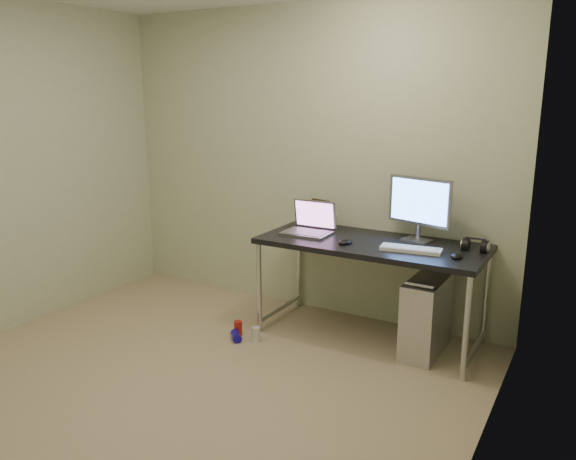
{
  "coord_description": "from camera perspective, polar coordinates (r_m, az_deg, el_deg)",
  "views": [
    {
      "loc": [
        2.18,
        -2.33,
        1.8
      ],
      "look_at": [
        0.24,
        1.04,
        0.85
      ],
      "focal_mm": 35.0,
      "sensor_mm": 36.0,
      "label": 1
    }
  ],
  "objects": [
    {
      "name": "laptop",
      "position": [
        4.32,
        2.23,
        0.44
      ],
      "size": [
        0.36,
        0.29,
        0.24
      ],
      "rotation": [
        0.0,
        0.0,
        0.01
      ],
      "color": "#A1A0A7",
      "rests_on": "desk"
    },
    {
      "name": "desk",
      "position": [
        4.14,
        8.44,
        -2.2
      ],
      "size": [
        1.63,
        0.71,
        0.75
      ],
      "color": "black",
      "rests_on": "ground"
    },
    {
      "name": "can_red",
      "position": [
        4.35,
        -5.09,
        -9.91
      ],
      "size": [
        0.08,
        0.08,
        0.11
      ],
      "primitive_type": "cylinder",
      "rotation": [
        0.0,
        0.0,
        0.31
      ],
      "color": "#B01F16",
      "rests_on": "ground"
    },
    {
      "name": "mouse_right",
      "position": [
        3.84,
        16.78,
        -2.42
      ],
      "size": [
        0.08,
        0.12,
        0.04
      ],
      "primitive_type": "ellipsoid",
      "rotation": [
        0.0,
        0.0,
        0.06
      ],
      "color": "black",
      "rests_on": "desk"
    },
    {
      "name": "wall_back",
      "position": [
        4.66,
        1.73,
        6.94
      ],
      "size": [
        3.5,
        0.02,
        2.5
      ],
      "primitive_type": "cube",
      "color": "beige",
      "rests_on": "ground"
    },
    {
      "name": "headphones",
      "position": [
        4.04,
        18.48,
        -1.59
      ],
      "size": [
        0.17,
        0.1,
        0.11
      ],
      "rotation": [
        0.0,
        0.0,
        -0.01
      ],
      "color": "black",
      "rests_on": "desk"
    },
    {
      "name": "monitor",
      "position": [
        4.14,
        13.19,
        2.58
      ],
      "size": [
        0.49,
        0.19,
        0.47
      ],
      "rotation": [
        0.0,
        0.0,
        -0.27
      ],
      "color": "#A1A0A7",
      "rests_on": "desk"
    },
    {
      "name": "wall_right",
      "position": [
        2.43,
        18.9,
        -0.06
      ],
      "size": [
        0.02,
        3.5,
        2.5
      ],
      "primitive_type": "cube",
      "color": "beige",
      "rests_on": "ground"
    },
    {
      "name": "cable_a",
      "position": [
        4.39,
        14.57,
        -5.33
      ],
      "size": [
        0.01,
        0.16,
        0.69
      ],
      "primitive_type": "cylinder",
      "rotation": [
        0.21,
        0.0,
        0.0
      ],
      "color": "black",
      "rests_on": "ground"
    },
    {
      "name": "can_blue",
      "position": [
        4.28,
        -5.29,
        -10.68
      ],
      "size": [
        0.13,
        0.13,
        0.07
      ],
      "primitive_type": "cylinder",
      "rotation": [
        1.57,
        0.0,
        0.78
      ],
      "color": "#170BA7",
      "rests_on": "ground"
    },
    {
      "name": "mouse_left",
      "position": [
        4.03,
        5.87,
        -1.11
      ],
      "size": [
        0.11,
        0.14,
        0.04
      ],
      "primitive_type": "ellipsoid",
      "rotation": [
        0.0,
        0.0,
        -0.29
      ],
      "color": "black",
      "rests_on": "desk"
    },
    {
      "name": "webcam",
      "position": [
        4.47,
        4.64,
        1.38
      ],
      "size": [
        0.05,
        0.04,
        0.13
      ],
      "rotation": [
        0.0,
        0.0,
        0.09
      ],
      "color": "silver",
      "rests_on": "desk"
    },
    {
      "name": "tower_computer",
      "position": [
        4.12,
        13.87,
        -8.44
      ],
      "size": [
        0.24,
        0.53,
        0.58
      ],
      "rotation": [
        0.0,
        0.0,
        -0.02
      ],
      "color": "silver",
      "rests_on": "ground"
    },
    {
      "name": "can_white",
      "position": [
        4.25,
        -3.27,
        -10.53
      ],
      "size": [
        0.08,
        0.08,
        0.11
      ],
      "primitive_type": "cylinder",
      "rotation": [
        0.0,
        0.0,
        -0.34
      ],
      "color": "silver",
      "rests_on": "ground"
    },
    {
      "name": "floor",
      "position": [
        3.66,
        -12.0,
        -16.04
      ],
      "size": [
        3.5,
        3.5,
        0.0
      ],
      "primitive_type": "plane",
      "color": "tan",
      "rests_on": "ground"
    },
    {
      "name": "picture_frame",
      "position": [
        4.64,
        2.83,
        1.93
      ],
      "size": [
        0.26,
        0.14,
        0.21
      ],
      "primitive_type": "cube",
      "rotation": [
        -0.21,
        0.0,
        -0.28
      ],
      "color": "black",
      "rests_on": "desk"
    },
    {
      "name": "keyboard",
      "position": [
        3.92,
        12.38,
        -1.92
      ],
      "size": [
        0.42,
        0.18,
        0.02
      ],
      "primitive_type": "cube",
      "rotation": [
        0.0,
        0.0,
        0.13
      ],
      "color": "white",
      "rests_on": "desk"
    },
    {
      "name": "cable_b",
      "position": [
        4.36,
        15.63,
        -5.82
      ],
      "size": [
        0.02,
        0.11,
        0.71
      ],
      "primitive_type": "cylinder",
      "rotation": [
        0.14,
        0.0,
        0.09
      ],
      "color": "black",
      "rests_on": "ground"
    }
  ]
}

